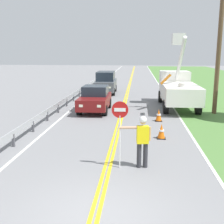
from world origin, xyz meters
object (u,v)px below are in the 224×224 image
(utility_bucket_truck, at_px, (177,88))
(utility_pole_near, at_px, (219,42))
(oncoming_sedan_nearest, at_px, (95,99))
(oncoming_suv_second, at_px, (106,82))
(flagger_worker, at_px, (142,138))
(traffic_cone_lead, at_px, (161,131))
(traffic_cone_mid, at_px, (159,115))
(stop_sign_paddle, at_px, (120,120))

(utility_bucket_truck, bearing_deg, utility_pole_near, -45.18)
(oncoming_sedan_nearest, bearing_deg, oncoming_suv_second, 91.50)
(flagger_worker, bearing_deg, oncoming_suv_second, 100.34)
(traffic_cone_lead, distance_m, traffic_cone_mid, 3.39)
(stop_sign_paddle, bearing_deg, traffic_cone_mid, 75.32)
(flagger_worker, bearing_deg, oncoming_sedan_nearest, 107.99)
(oncoming_sedan_nearest, bearing_deg, flagger_worker, -72.01)
(flagger_worker, relative_size, oncoming_suv_second, 0.39)
(traffic_cone_mid, bearing_deg, traffic_cone_lead, -91.89)
(oncoming_sedan_nearest, height_order, traffic_cone_lead, oncoming_sedan_nearest)
(traffic_cone_lead, bearing_deg, flagger_worker, -105.30)
(flagger_worker, distance_m, traffic_cone_lead, 3.64)
(flagger_worker, bearing_deg, traffic_cone_mid, 81.23)
(utility_pole_near, relative_size, traffic_cone_lead, 12.52)
(stop_sign_paddle, relative_size, traffic_cone_lead, 3.33)
(flagger_worker, bearing_deg, utility_pole_near, 62.64)
(utility_pole_near, relative_size, traffic_cone_mid, 12.52)
(traffic_cone_mid, bearing_deg, utility_pole_near, 33.41)
(traffic_cone_mid, bearing_deg, flagger_worker, -98.77)
(flagger_worker, xyz_separation_m, utility_pole_near, (4.83, 9.32, 3.52))
(utility_pole_near, distance_m, traffic_cone_lead, 8.22)
(oncoming_suv_second, height_order, utility_pole_near, utility_pole_near)
(oncoming_sedan_nearest, height_order, utility_pole_near, utility_pole_near)
(utility_bucket_truck, distance_m, oncoming_sedan_nearest, 6.13)
(oncoming_suv_second, xyz_separation_m, traffic_cone_mid, (4.30, -10.97, -0.72))
(oncoming_suv_second, bearing_deg, traffic_cone_mid, -68.57)
(traffic_cone_mid, bearing_deg, oncoming_suv_second, 111.43)
(utility_pole_near, bearing_deg, utility_bucket_truck, 134.82)
(oncoming_sedan_nearest, relative_size, utility_pole_near, 0.47)
(flagger_worker, distance_m, traffic_cone_mid, 6.95)
(utility_bucket_truck, distance_m, traffic_cone_mid, 5.04)
(flagger_worker, height_order, stop_sign_paddle, stop_sign_paddle)
(stop_sign_paddle, bearing_deg, flagger_worker, 7.43)
(stop_sign_paddle, bearing_deg, traffic_cone_lead, 64.31)
(flagger_worker, xyz_separation_m, oncoming_suv_second, (-3.25, 17.81, 0.01))
(oncoming_suv_second, distance_m, traffic_cone_lead, 14.98)
(oncoming_sedan_nearest, bearing_deg, utility_bucket_truck, 20.68)
(stop_sign_paddle, bearing_deg, utility_pole_near, 59.33)
(utility_bucket_truck, distance_m, oncoming_suv_second, 8.68)
(flagger_worker, bearing_deg, traffic_cone_lead, 74.70)
(flagger_worker, height_order, utility_bucket_truck, utility_bucket_truck)
(traffic_cone_lead, bearing_deg, stop_sign_paddle, -115.69)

